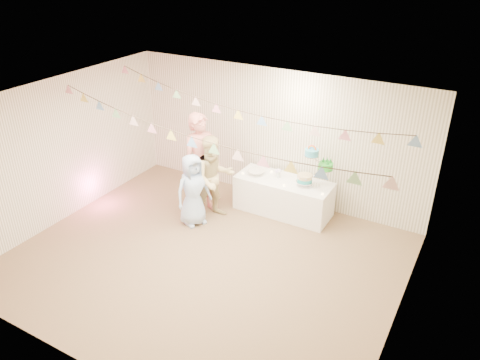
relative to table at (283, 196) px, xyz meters
The scene contains 23 objects.
floor 2.09m from the table, 102.72° to the right, with size 6.00×6.00×0.00m, color brown.
ceiling 3.06m from the table, 102.72° to the right, with size 6.00×6.00×0.00m, color white.
back_wall 1.17m from the table, 133.02° to the left, with size 6.00×6.00×0.00m, color white.
front_wall 4.64m from the table, 95.75° to the right, with size 6.00×6.00×0.00m, color white.
left_wall 4.11m from the table, 149.77° to the right, with size 5.00×5.00×0.00m, color white.
right_wall 3.39m from the table, 38.34° to the right, with size 5.00×5.00×0.00m, color white.
table is the anchor object (origin of this frame).
cake_stand 0.96m from the table, ahead, with size 0.66×0.39×0.74m, color silver, non-canonical shape.
cake_bottom 0.64m from the table, ahead, with size 0.31×0.31×0.15m, color teal, non-canonical shape.
cake_middle 1.07m from the table, 10.86° to the left, with size 0.27×0.27×0.22m, color green, non-canonical shape.
cake_top_tier 1.15m from the table, ahead, with size 0.25×0.25×0.19m, color #3DA5C1, non-canonical shape.
platter 0.71m from the table, behind, with size 0.32×0.32×0.02m, color white.
posy 0.52m from the table, 161.57° to the left, with size 0.15×0.15×0.17m, color white, non-canonical shape.
person_adult_a 1.66m from the table, 153.44° to the right, with size 0.71×0.47×1.95m, color #C57167.
person_adult_b 1.39m from the table, 142.78° to the right, with size 0.78×0.61×1.61m, color #D5BD83.
person_child 1.74m from the table, 137.02° to the right, with size 0.66×0.43×1.36m, color #AAC8F1.
bunting_back 2.26m from the table, 116.45° to the right, with size 5.60×1.10×0.40m, color pink, non-canonical shape.
bunting_front 3.01m from the table, 101.60° to the right, with size 5.60×0.90×0.36m, color #72A5E5, non-canonical shape.
tealight_0 0.89m from the table, 169.38° to the right, with size 0.04×0.04×0.03m, color #FFD88C.
tealight_1 0.53m from the table, 152.78° to the left, with size 0.04×0.04×0.03m, color #FFD88C.
tealight_2 0.43m from the table, 65.56° to the right, with size 0.04×0.04×0.03m, color #FFD88C.
tealight_3 0.54m from the table, 32.15° to the left, with size 0.04×0.04×0.03m, color #FFD88C.
tealight_4 0.91m from the table, 12.38° to the right, with size 0.04×0.04×0.03m, color #FFD88C.
Camera 1 is at (3.55, -5.11, 4.61)m, focal length 35.00 mm.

